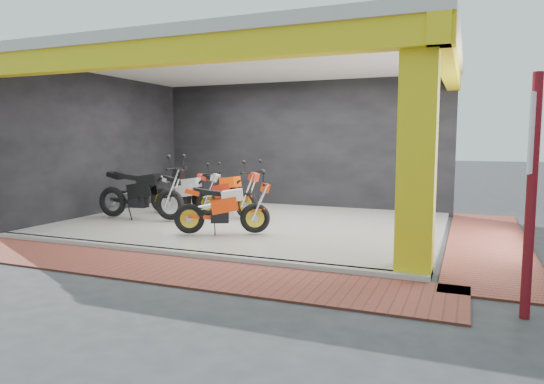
% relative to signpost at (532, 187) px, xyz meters
% --- Properties ---
extents(ground, '(80.00, 80.00, 0.00)m').
position_rel_signpost_xyz_m(ground, '(-5.03, 2.00, -1.43)').
color(ground, '#2D2D30').
rests_on(ground, ground).
extents(showroom_floor, '(8.00, 6.00, 0.10)m').
position_rel_signpost_xyz_m(showroom_floor, '(-5.03, 4.00, -1.38)').
color(showroom_floor, silver).
rests_on(showroom_floor, ground).
extents(showroom_ceiling, '(8.40, 6.40, 0.20)m').
position_rel_signpost_xyz_m(showroom_ceiling, '(-5.03, 4.00, 2.17)').
color(showroom_ceiling, beige).
rests_on(showroom_ceiling, corner_column).
extents(back_wall, '(8.20, 0.20, 3.50)m').
position_rel_signpost_xyz_m(back_wall, '(-5.03, 7.10, 0.32)').
color(back_wall, black).
rests_on(back_wall, ground).
extents(left_wall, '(0.20, 6.20, 3.50)m').
position_rel_signpost_xyz_m(left_wall, '(-9.13, 4.00, 0.32)').
color(left_wall, black).
rests_on(left_wall, ground).
extents(corner_column, '(0.50, 0.50, 3.50)m').
position_rel_signpost_xyz_m(corner_column, '(-1.28, 1.25, 0.32)').
color(corner_column, yellow).
rests_on(corner_column, ground).
extents(header_beam_front, '(8.40, 0.30, 0.40)m').
position_rel_signpost_xyz_m(header_beam_front, '(-5.03, 1.00, 1.87)').
color(header_beam_front, yellow).
rests_on(header_beam_front, corner_column).
extents(header_beam_right, '(0.30, 6.40, 0.40)m').
position_rel_signpost_xyz_m(header_beam_right, '(-1.03, 4.00, 1.87)').
color(header_beam_right, yellow).
rests_on(header_beam_right, corner_column).
extents(floor_kerb, '(8.00, 0.20, 0.10)m').
position_rel_signpost_xyz_m(floor_kerb, '(-5.03, 0.98, -1.38)').
color(floor_kerb, silver).
rests_on(floor_kerb, ground).
extents(paver_front, '(9.00, 1.40, 0.03)m').
position_rel_signpost_xyz_m(paver_front, '(-5.03, 0.20, -1.41)').
color(paver_front, brown).
rests_on(paver_front, ground).
extents(paver_right, '(1.40, 7.00, 0.03)m').
position_rel_signpost_xyz_m(paver_right, '(-0.23, 4.00, -1.41)').
color(paver_right, brown).
rests_on(paver_right, ground).
extents(signpost, '(0.15, 0.35, 2.60)m').
position_rel_signpost_xyz_m(signpost, '(0.00, 0.00, 0.00)').
color(signpost, maroon).
rests_on(signpost, ground).
extents(moto_hero, '(2.06, 1.46, 1.19)m').
position_rel_signpost_xyz_m(moto_hero, '(-4.39, 2.71, -0.73)').
color(moto_hero, '#F0390A').
rests_on(moto_hero, showroom_floor).
extents(moto_row_a, '(2.02, 0.77, 1.23)m').
position_rel_signpost_xyz_m(moto_row_a, '(-6.33, 4.30, -0.71)').
color(moto_row_a, '#ADB0B5').
rests_on(moto_row_a, showroom_floor).
extents(moto_row_b, '(2.39, 1.01, 1.43)m').
position_rel_signpost_xyz_m(moto_row_b, '(-6.76, 3.35, -0.61)').
color(moto_row_b, black).
rests_on(moto_row_b, showroom_floor).
extents(moto_row_c, '(2.27, 1.28, 1.31)m').
position_rel_signpost_xyz_m(moto_row_c, '(-5.28, 4.20, -0.67)').
color(moto_row_c, '#B62613').
rests_on(moto_row_c, showroom_floor).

